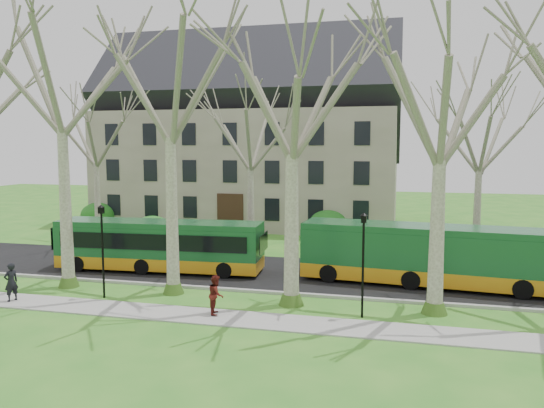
{
  "coord_description": "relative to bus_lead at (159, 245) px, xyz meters",
  "views": [
    {
      "loc": [
        7.44,
        -22.7,
        7.19
      ],
      "look_at": [
        1.16,
        3.0,
        4.19
      ],
      "focal_mm": 35.0,
      "sensor_mm": 36.0,
      "label": 1
    }
  ],
  "objects": [
    {
      "name": "bus_follow",
      "position": [
        14.52,
        0.37,
        0.11
      ],
      "size": [
        12.74,
        3.81,
        3.14
      ],
      "primitive_type": null,
      "rotation": [
        0.0,
        0.0,
        -0.1
      ],
      "color": "#175127",
      "rests_on": "road"
    },
    {
      "name": "tree_row_verge",
      "position": [
        5.75,
        -4.14,
        5.48
      ],
      "size": [
        49.0,
        7.0,
        14.0
      ],
      "color": "gray",
      "rests_on": "ground"
    },
    {
      "name": "tree_row_far",
      "position": [
        4.42,
        6.56,
        4.48
      ],
      "size": [
        33.0,
        7.0,
        12.0
      ],
      "color": "gray",
      "rests_on": "ground"
    },
    {
      "name": "ground",
      "position": [
        5.75,
        -4.44,
        -1.52
      ],
      "size": [
        120.0,
        120.0,
        0.0
      ],
      "primitive_type": "plane",
      "color": "#307822",
      "rests_on": "ground"
    },
    {
      "name": "sidewalk",
      "position": [
        5.75,
        -6.94,
        -1.49
      ],
      "size": [
        70.0,
        2.0,
        0.06
      ],
      "primitive_type": "cube",
      "color": "gray",
      "rests_on": "ground"
    },
    {
      "name": "road",
      "position": [
        5.75,
        1.06,
        -1.49
      ],
      "size": [
        80.0,
        8.0,
        0.06
      ],
      "primitive_type": "cube",
      "color": "black",
      "rests_on": "ground"
    },
    {
      "name": "curb",
      "position": [
        5.75,
        -2.94,
        -1.45
      ],
      "size": [
        80.0,
        0.25,
        0.14
      ],
      "primitive_type": "cube",
      "color": "#A5A39E",
      "rests_on": "ground"
    },
    {
      "name": "pedestrian_b",
      "position": [
        5.74,
        -6.59,
        -0.62
      ],
      "size": [
        0.82,
        0.95,
        1.66
      ],
      "primitive_type": "imported",
      "rotation": [
        0.0,
        0.0,
        1.84
      ],
      "color": "#581814",
      "rests_on": "sidewalk"
    },
    {
      "name": "pedestrian_a",
      "position": [
        -3.97,
        -7.06,
        -0.58
      ],
      "size": [
        0.64,
        0.75,
        1.76
      ],
      "primitive_type": "imported",
      "rotation": [
        0.0,
        0.0,
        -1.97
      ],
      "color": "black",
      "rests_on": "sidewalk"
    },
    {
      "name": "bus_lead",
      "position": [
        0.0,
        0.0,
        0.0
      ],
      "size": [
        11.77,
        3.14,
        2.91
      ],
      "primitive_type": null,
      "rotation": [
        0.0,
        0.0,
        0.06
      ],
      "color": "#175127",
      "rests_on": "road"
    },
    {
      "name": "hedges",
      "position": [
        1.09,
        9.56,
        -0.52
      ],
      "size": [
        30.6,
        8.6,
        2.0
      ],
      "color": "#1D5518",
      "rests_on": "ground"
    },
    {
      "name": "building",
      "position": [
        -0.25,
        19.56,
        6.55
      ],
      "size": [
        26.5,
        12.2,
        16.0
      ],
      "color": "gray",
      "rests_on": "ground"
    },
    {
      "name": "lamp_row",
      "position": [
        5.75,
        -5.44,
        1.06
      ],
      "size": [
        36.22,
        0.22,
        4.3
      ],
      "color": "black",
      "rests_on": "ground"
    }
  ]
}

